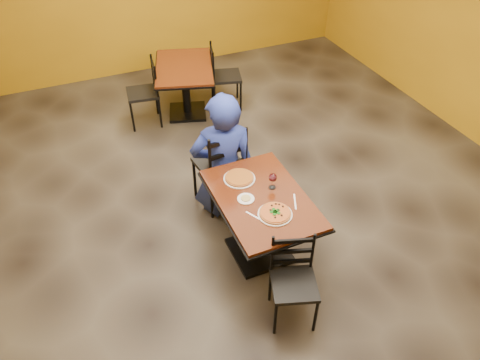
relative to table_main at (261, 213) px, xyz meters
name	(u,v)px	position (x,y,z in m)	size (l,w,h in m)	color
floor	(240,220)	(0.00, 0.50, -0.56)	(7.00, 8.00, 0.01)	black
table_main	(261,213)	(0.00, 0.00, 0.00)	(0.83, 1.23, 0.75)	#622D0F
table_second	(185,79)	(0.18, 2.86, 0.00)	(1.10, 1.35, 0.75)	#622D0F
chair_main_near	(294,285)	(-0.06, -0.79, -0.13)	(0.38, 0.38, 0.84)	black
chair_main_far	(219,164)	(-0.07, 0.91, -0.04)	(0.47, 0.47, 1.04)	black
chair_second_left	(143,93)	(-0.44, 2.86, -0.09)	(0.42, 0.42, 0.93)	black
chair_second_right	(226,77)	(0.79, 2.86, -0.09)	(0.42, 0.42, 0.93)	black
diner	(223,155)	(-0.07, 0.79, 0.17)	(0.69, 0.45, 1.44)	navy
plate_main	(275,214)	(0.01, -0.25, 0.20)	(0.31, 0.31, 0.01)	white
pizza_main	(275,213)	(0.01, -0.25, 0.21)	(0.28, 0.28, 0.02)	maroon
plate_far	(239,179)	(-0.08, 0.33, 0.20)	(0.31, 0.31, 0.01)	white
pizza_far	(239,177)	(-0.08, 0.33, 0.21)	(0.28, 0.28, 0.02)	gold
side_plate	(246,199)	(-0.15, 0.03, 0.20)	(0.16, 0.16, 0.01)	white
dip	(246,198)	(-0.15, 0.03, 0.21)	(0.09, 0.09, 0.01)	tan
wine_glass	(273,180)	(0.15, 0.09, 0.28)	(0.08, 0.08, 0.18)	white
fork	(254,216)	(-0.17, -0.20, 0.20)	(0.01, 0.19, 0.00)	silver
knife	(295,202)	(0.25, -0.17, 0.20)	(0.01, 0.21, 0.00)	silver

